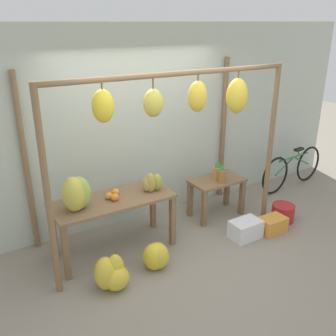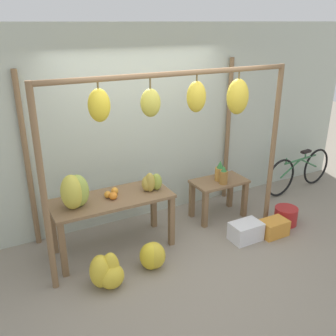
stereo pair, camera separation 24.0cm
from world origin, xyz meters
The scene contains 15 objects.
ground_plane centered at (0.00, 0.00, 0.00)m, with size 20.00×20.00×0.00m, color gray.
shop_wall_back centered at (0.00, 1.38, 1.40)m, with size 8.00×0.08×2.80m.
stall_awning centered at (0.09, 0.42, 1.72)m, with size 3.15×1.20×2.30m.
display_table_main centered at (-0.68, 0.67, 0.63)m, with size 1.52×0.64×0.74m.
display_table_side centered at (1.03, 0.76, 0.45)m, with size 0.82×0.46×0.60m.
banana_pile_on_table centered at (-1.14, 0.62, 0.94)m, with size 0.41×0.38×0.42m.
orange_pile centered at (-0.67, 0.66, 0.79)m, with size 0.20×0.22×0.09m.
pineapple_cluster centered at (1.04, 0.72, 0.72)m, with size 0.18×0.26×0.31m.
banana_pile_ground_left centered at (-1.01, 0.00, 0.18)m, with size 0.43×0.40×0.42m.
banana_pile_ground_right centered at (-0.43, 0.05, 0.17)m, with size 0.41×0.39×0.35m.
fruit_crate_white centered at (0.98, 0.02, 0.13)m, with size 0.42×0.29×0.26m.
blue_bucket centered at (1.79, 0.09, 0.13)m, with size 0.33×0.33×0.26m.
parked_bicycle centered at (2.86, 0.90, 0.35)m, with size 1.62×0.20×0.71m.
papaya_pile centered at (-0.15, 0.62, 0.86)m, with size 0.31×0.21×0.26m.
fruit_crate_purple centered at (1.40, -0.07, 0.11)m, with size 0.38×0.26×0.23m.
Camera 1 is at (-2.25, -3.28, 2.80)m, focal length 40.00 mm.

